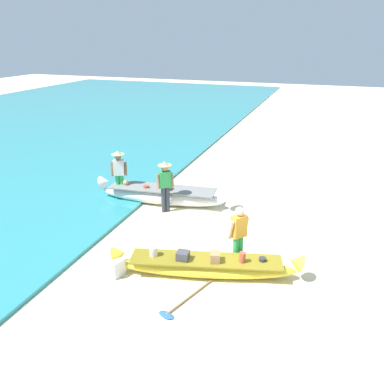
% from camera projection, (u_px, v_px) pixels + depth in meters
% --- Properties ---
extents(ground_plane, '(80.00, 80.00, 0.00)m').
position_uv_depth(ground_plane, '(235.00, 267.00, 9.72)').
color(ground_plane, beige).
extents(boat_yellow_foreground, '(4.51, 1.73, 0.71)m').
position_uv_depth(boat_yellow_foreground, '(206.00, 266.00, 9.33)').
color(boat_yellow_foreground, yellow).
rests_on(boat_yellow_foreground, ground).
extents(boat_white_midground, '(4.63, 1.26, 0.88)m').
position_uv_depth(boat_white_midground, '(162.00, 195.00, 13.31)').
color(boat_white_midground, white).
rests_on(boat_white_midground, ground).
extents(person_vendor_hatted, '(0.55, 0.48, 1.71)m').
position_uv_depth(person_vendor_hatted, '(165.00, 183.00, 12.44)').
color(person_vendor_hatted, '#333842').
rests_on(person_vendor_hatted, ground).
extents(person_tourist_customer, '(0.49, 0.55, 1.57)m').
position_uv_depth(person_tourist_customer, '(239.00, 233.00, 9.53)').
color(person_tourist_customer, green).
rests_on(person_tourist_customer, ground).
extents(person_vendor_assistant, '(0.58, 0.44, 1.75)m').
position_uv_depth(person_vendor_assistant, '(119.00, 171.00, 13.39)').
color(person_vendor_assistant, green).
rests_on(person_vendor_assistant, ground).
extents(cooler_box, '(0.53, 0.47, 0.42)m').
position_uv_depth(cooler_box, '(114.00, 267.00, 9.38)').
color(cooler_box, silver).
rests_on(cooler_box, ground).
extents(paddle, '(0.76, 1.68, 0.05)m').
position_uv_depth(paddle, '(183.00, 302.00, 8.41)').
color(paddle, '#8E6B47').
rests_on(paddle, ground).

